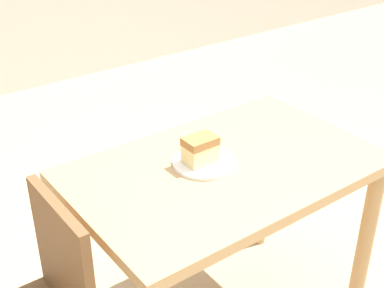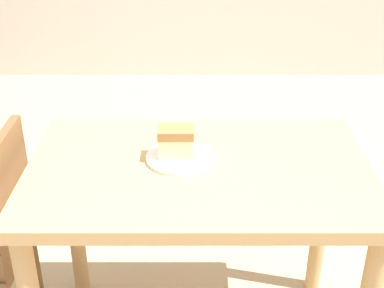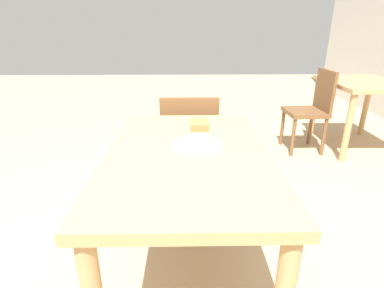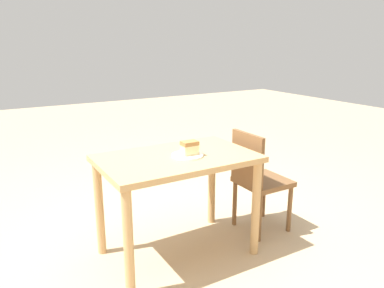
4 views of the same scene
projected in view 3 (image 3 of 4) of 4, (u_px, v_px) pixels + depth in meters
The scene contains 7 objects.
ground_plane at pixel (148, 284), 1.52m from camera, with size 14.00×14.00×0.00m, color tan.
dining_table_near at pixel (188, 176), 1.28m from camera, with size 1.05×0.67×0.74m.
dining_table_far at pixel (363, 93), 3.05m from camera, with size 0.88×0.70×0.70m.
chair_near_window at pixel (189, 150), 2.00m from camera, with size 0.37×0.37×0.83m.
chair_far_corner at pixel (312, 108), 3.02m from camera, with size 0.39×0.39×0.83m.
plate at pixel (198, 144), 1.28m from camera, with size 0.22×0.22×0.01m.
cake_slice at pixel (199, 132), 1.28m from camera, with size 0.11×0.08×0.09m.
Camera 3 is at (1.16, 0.21, 1.22)m, focal length 28.00 mm.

